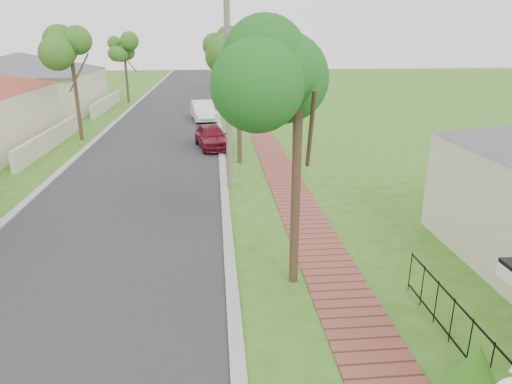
{
  "coord_description": "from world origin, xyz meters",
  "views": [
    {
      "loc": [
        0.36,
        -5.3,
        5.83
      ],
      "look_at": [
        1.49,
        7.24,
        1.5
      ],
      "focal_mm": 32.0,
      "sensor_mm": 36.0,
      "label": 1
    }
  ],
  "objects_px": {
    "parked_car_red": "(212,137)",
    "near_tree": "(299,80)",
    "parked_car_white": "(203,111)",
    "utility_pole": "(228,74)"
  },
  "relations": [
    {
      "from": "parked_car_red",
      "to": "near_tree",
      "type": "xyz_separation_m",
      "value": [
        2.04,
        -14.5,
        4.29
      ]
    },
    {
      "from": "near_tree",
      "to": "parked_car_white",
      "type": "bearing_deg",
      "value": 96.62
    },
    {
      "from": "parked_car_red",
      "to": "near_tree",
      "type": "height_order",
      "value": "near_tree"
    },
    {
      "from": "parked_car_white",
      "to": "utility_pole",
      "type": "height_order",
      "value": "utility_pole"
    },
    {
      "from": "parked_car_white",
      "to": "utility_pole",
      "type": "bearing_deg",
      "value": -93.3
    },
    {
      "from": "utility_pole",
      "to": "parked_car_white",
      "type": "bearing_deg",
      "value": 95.14
    },
    {
      "from": "near_tree",
      "to": "parked_car_red",
      "type": "bearing_deg",
      "value": 98.0
    },
    {
      "from": "near_tree",
      "to": "utility_pole",
      "type": "relative_size",
      "value": 0.7
    },
    {
      "from": "parked_car_red",
      "to": "parked_car_white",
      "type": "relative_size",
      "value": 0.89
    },
    {
      "from": "parked_car_white",
      "to": "parked_car_red",
      "type": "bearing_deg",
      "value": -94.15
    }
  ]
}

